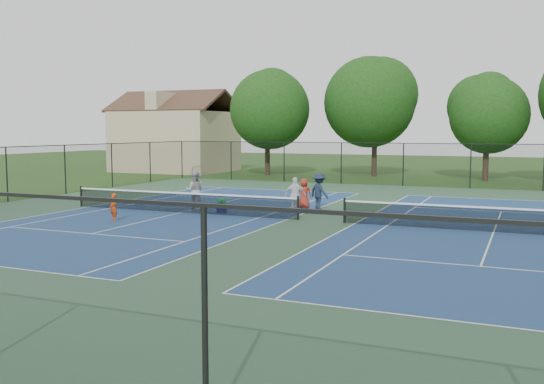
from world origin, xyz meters
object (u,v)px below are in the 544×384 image
at_px(tree_back_a, 267,105).
at_px(bystander_b, 319,191).
at_px(bystander_a, 295,195).
at_px(clapboard_house, 175,139).
at_px(child_player, 114,207).
at_px(bystander_c, 304,194).
at_px(ball_hopper, 222,203).
at_px(instructor, 195,191).
at_px(tree_back_c, 488,109).
at_px(ball_crate, 222,210).
at_px(tree_back_b, 375,98).

height_order(tree_back_a, bystander_b, tree_back_a).
xyz_separation_m(tree_back_a, bystander_a, (11.05, -21.99, -5.18)).
bearing_deg(clapboard_house, tree_back_a, -5.71).
bearing_deg(tree_back_a, child_player, -80.18).
distance_m(bystander_a, bystander_c, 1.71).
relative_size(bystander_c, ball_hopper, 3.80).
relative_size(child_player, bystander_b, 0.67).
height_order(child_player, instructor, instructor).
bearing_deg(clapboard_house, tree_back_c, 0.00).
bearing_deg(ball_crate, bystander_c, 44.42).
relative_size(instructor, ball_hopper, 4.73).
bearing_deg(bystander_c, bystander_b, 157.12).
distance_m(tree_back_a, bystander_c, 23.62).
xyz_separation_m(tree_back_c, bystander_c, (-7.13, -21.29, -4.72)).
bearing_deg(ball_crate, instructor, 161.93).
bearing_deg(tree_back_b, tree_back_c, -6.34).
height_order(clapboard_house, instructor, clapboard_house).
height_order(tree_back_a, bystander_c, tree_back_a).
xyz_separation_m(clapboard_house, ball_hopper, (17.81, -24.29, -2.62)).
bearing_deg(ball_hopper, tree_back_a, 108.55).
xyz_separation_m(tree_back_c, bystander_b, (-6.32, -21.33, -4.57)).
relative_size(instructor, bystander_c, 1.24).
relative_size(tree_back_a, bystander_b, 5.05).
relative_size(clapboard_house, child_player, 8.92).
distance_m(bystander_a, ball_crate, 3.56).
bearing_deg(bystander_a, ball_crate, -7.71).
relative_size(child_player, ball_crate, 3.10).
bearing_deg(child_player, bystander_a, 64.47).
relative_size(tree_back_c, instructor, 4.43).
bearing_deg(tree_back_c, bystander_c, -108.52).
xyz_separation_m(bystander_a, bystander_b, (0.63, 1.66, 0.05)).
distance_m(tree_back_c, bystander_c, 22.95).
bearing_deg(clapboard_house, ball_hopper, -53.74).
bearing_deg(tree_back_c, tree_back_b, 173.66).
bearing_deg(tree_back_c, ball_hopper, -112.76).
height_order(instructor, bystander_c, instructor).
xyz_separation_m(tree_back_a, ball_crate, (7.81, -23.29, -5.90)).
height_order(tree_back_b, bystander_c, tree_back_b).
distance_m(ball_crate, ball_hopper, 0.34).
relative_size(tree_back_b, instructor, 5.29).
distance_m(tree_back_c, bystander_a, 24.46).
distance_m(tree_back_c, bystander_b, 22.71).
relative_size(clapboard_house, bystander_b, 5.96).
bearing_deg(ball_crate, tree_back_a, 108.55).
height_order(child_player, ball_crate, child_player).
distance_m(child_player, bystander_c, 9.40).
bearing_deg(ball_crate, bystander_b, 37.47).
distance_m(child_player, ball_crate, 5.17).
relative_size(tree_back_c, ball_hopper, 20.96).
distance_m(clapboard_house, ball_crate, 30.26).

